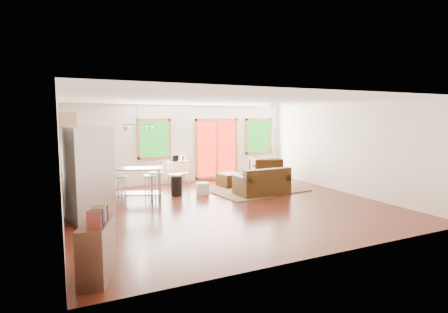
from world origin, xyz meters
name	(u,v)px	position (x,y,z in m)	size (l,w,h in m)	color
floor	(229,206)	(0.00, 0.00, -0.01)	(7.50, 7.00, 0.02)	#39140D
ceiling	(229,100)	(0.00, 0.00, 2.61)	(7.50, 7.00, 0.02)	white
back_wall	(184,144)	(0.00, 3.51, 1.30)	(7.50, 0.02, 2.60)	silver
left_wall	(60,162)	(-3.76, 0.00, 1.30)	(0.02, 7.00, 2.60)	silver
right_wall	(345,148)	(3.76, 0.00, 1.30)	(0.02, 7.00, 2.60)	silver
front_wall	(328,175)	(0.00, -3.51, 1.30)	(7.50, 0.02, 2.60)	silver
window_left	(154,139)	(-1.00, 3.46, 1.50)	(1.10, 0.05, 1.30)	#155A14
french_doors	(217,149)	(1.20, 3.46, 1.10)	(1.60, 0.05, 2.10)	red
window_right	(259,136)	(2.90, 3.46, 1.50)	(1.10, 0.05, 1.30)	#155A14
rug	(254,189)	(1.53, 1.38, 0.01)	(2.73, 2.10, 0.03)	#45593A
loveseat	(262,184)	(1.39, 0.70, 0.31)	(1.48, 0.86, 0.78)	black
coffee_table	(251,176)	(1.71, 1.90, 0.33)	(1.04, 0.74, 0.38)	#391E14
armchair	(265,168)	(2.44, 2.25, 0.48)	(0.94, 0.88, 0.97)	black
ottoman	(230,180)	(1.06, 2.14, 0.21)	(0.64, 0.64, 0.43)	black
pouf	(203,188)	(-0.12, 1.48, 0.17)	(0.38, 0.38, 0.33)	beige
vase	(254,170)	(1.78, 1.84, 0.52)	(0.23, 0.24, 0.33)	silver
book	(265,169)	(2.20, 1.86, 0.53)	(0.19, 0.02, 0.26)	maroon
cabinets	(73,168)	(-3.49, 1.70, 0.93)	(0.64, 2.24, 2.30)	tan
refrigerator	(89,174)	(-3.22, 0.06, 1.00)	(0.99, 0.98, 2.00)	#B7BABC
island	(134,179)	(-2.07, 1.35, 0.62)	(1.53, 1.00, 0.90)	#B7BABC
cup	(160,162)	(-1.36, 1.42, 1.02)	(0.13, 0.10, 0.13)	white
bar_stool_a	(120,183)	(-2.44, 1.24, 0.54)	(0.44, 0.44, 0.73)	#B7BABC
bar_stool_b	(150,182)	(-1.70, 1.12, 0.54)	(0.42, 0.42, 0.72)	#B7BABC
bar_stool_c	(156,180)	(-1.59, 1.02, 0.60)	(0.40, 0.40, 0.80)	#B7BABC
trash_can	(177,185)	(-0.85, 1.62, 0.31)	(0.34, 0.34, 0.61)	black
kitchen_cart	(178,164)	(-0.31, 3.14, 0.68)	(0.72, 0.54, 0.99)	tan
bookshelf	(97,249)	(-3.35, -2.79, 0.41)	(0.59, 0.94, 1.03)	#391E14
ceiling_flush	(272,105)	(1.60, 0.60, 2.53)	(0.35, 0.35, 0.12)	white
pendant_light	(138,129)	(-1.90, 1.50, 1.90)	(0.80, 0.18, 0.79)	gray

